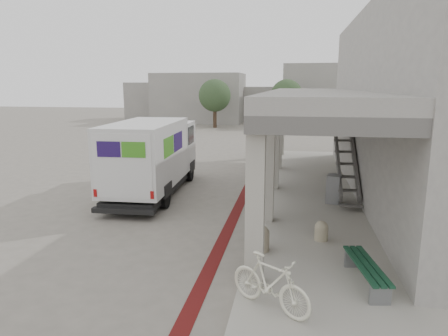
% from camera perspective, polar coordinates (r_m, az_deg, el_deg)
% --- Properties ---
extents(ground, '(120.00, 120.00, 0.00)m').
position_cam_1_polar(ground, '(12.47, -3.81, -8.10)').
color(ground, '#6C665C').
rests_on(ground, ground).
extents(bike_lane_stripe, '(0.35, 40.00, 0.01)m').
position_cam_1_polar(bike_lane_stripe, '(14.16, 2.07, -5.62)').
color(bike_lane_stripe, '#511010').
rests_on(bike_lane_stripe, ground).
extents(sidewalk, '(4.40, 28.00, 0.12)m').
position_cam_1_polar(sidewalk, '(12.18, 15.01, -8.69)').
color(sidewalk, '#9E9A8E').
rests_on(sidewalk, ground).
extents(transit_building, '(7.60, 17.00, 7.00)m').
position_cam_1_polar(transit_building, '(16.40, 24.29, 7.84)').
color(transit_building, gray).
rests_on(transit_building, ground).
extents(distant_backdrop, '(28.00, 10.00, 6.50)m').
position_cam_1_polar(distant_backdrop, '(47.63, 3.13, 9.95)').
color(distant_backdrop, gray).
rests_on(distant_backdrop, ground).
extents(tree_left, '(3.20, 3.20, 4.80)m').
position_cam_1_polar(tree_left, '(40.17, -1.33, 10.30)').
color(tree_left, '#38281C').
rests_on(tree_left, ground).
extents(tree_mid, '(3.20, 3.20, 4.80)m').
position_cam_1_polar(tree_mid, '(41.41, 8.93, 10.21)').
color(tree_mid, '#38281C').
rests_on(tree_mid, ground).
extents(tree_right, '(3.20, 3.20, 4.80)m').
position_cam_1_polar(tree_right, '(41.03, 20.29, 9.61)').
color(tree_right, '#38281C').
rests_on(tree_right, ground).
extents(fedex_truck, '(2.42, 6.90, 2.90)m').
position_cam_1_polar(fedex_truck, '(15.83, -10.13, 1.82)').
color(fedex_truck, black).
rests_on(fedex_truck, ground).
extents(bench, '(0.74, 1.98, 0.45)m').
position_cam_1_polar(bench, '(9.13, 19.64, -13.51)').
color(bench, slate).
rests_on(bench, sidewalk).
extents(bollard_near, '(0.36, 0.36, 0.54)m').
position_cam_1_polar(bollard_near, '(11.20, 13.74, -8.67)').
color(bollard_near, tan).
rests_on(bollard_near, sidewalk).
extents(bollard_far, '(0.45, 0.45, 0.67)m').
position_cam_1_polar(bollard_far, '(10.27, 5.25, -9.89)').
color(bollard_far, gray).
rests_on(bollard_far, sidewalk).
extents(utility_cabinet, '(0.57, 0.69, 1.00)m').
position_cam_1_polar(utility_cabinet, '(14.72, 15.38, -2.86)').
color(utility_cabinet, gray).
rests_on(utility_cabinet, sidewalk).
extents(bicycle_cream, '(1.75, 1.38, 1.06)m').
position_cam_1_polar(bicycle_cream, '(7.73, 6.62, -15.98)').
color(bicycle_cream, silver).
rests_on(bicycle_cream, sidewalk).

